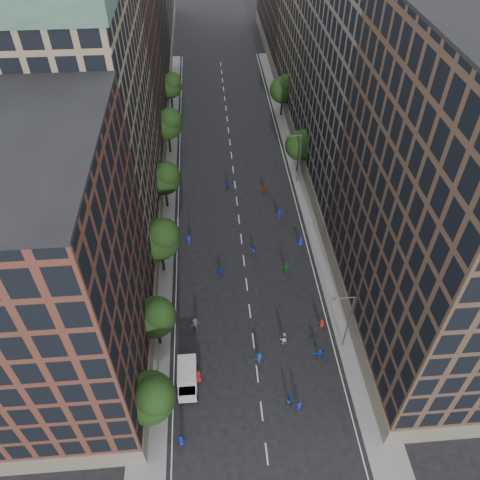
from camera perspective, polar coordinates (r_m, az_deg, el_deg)
The scene contains 39 objects.
ground at distance 76.01m, azimuth -0.36°, elevation 4.51°, with size 240.00×240.00×0.00m, color black.
sidewalk_left at distance 82.18m, azimuth -9.20°, elevation 7.36°, with size 4.00×105.00×0.15m, color slate.
sidewalk_right at distance 83.40m, azimuth 7.59°, elevation 8.16°, with size 4.00×105.00×0.15m, color slate.
bldg_left_a at distance 46.82m, azimuth -21.54°, elevation -4.98°, with size 14.00×22.00×30.00m, color #572C21.
bldg_left_b at distance 63.86m, azimuth -17.76°, elevation 12.53°, with size 14.00×26.00×34.00m, color #827255.
bldg_left_c at distance 85.34m, azimuth -14.94°, elevation 18.77°, with size 14.00×20.00×28.00m, color #572C21.
bldg_left_d at distance 106.87m, azimuth -13.58°, elevation 25.12°, with size 14.00×28.00×32.00m, color #2D221E.
bldg_right_a at distance 50.78m, azimuth 23.78°, elevation 3.29°, with size 14.00×30.00×36.00m, color #4D3729.
bldg_right_b at distance 74.02m, azimuth 14.86°, elevation 17.07°, with size 14.00×28.00×33.00m, color #635B52.
bldg_right_c at distance 97.70m, azimuth 10.41°, elevation 24.80°, with size 14.00×26.00×35.00m, color #827255.
tree_left_0 at distance 48.14m, azimuth -10.84°, elevation -18.28°, with size 5.20×5.20×8.83m.
tree_left_1 at distance 53.93m, azimuth -10.17°, elevation -9.10°, with size 4.80×4.80×8.21m.
tree_left_2 at distance 61.40m, azimuth -9.67°, elevation 0.26°, with size 5.60×5.60×9.45m.
tree_left_3 at distance 72.57m, azimuth -9.15°, elevation 7.52°, with size 5.00×5.00×8.58m.
tree_left_4 at distance 85.90m, azimuth -8.75°, elevation 13.93°, with size 5.40×5.40×9.08m.
tree_left_5 at distance 100.33m, azimuth -8.43°, elevation 18.21°, with size 4.80×4.80×8.33m.
tree_right_a at distance 80.52m, azimuth 7.47°, elevation 11.51°, with size 5.00×5.00×8.39m.
tree_right_b at distance 97.60m, azimuth 5.37°, elevation 17.92°, with size 5.20×5.20×8.83m.
streetlamp_near at distance 54.66m, azimuth 12.93°, elevation -9.39°, with size 2.64×0.22×9.06m.
streetlamp_far at distance 78.22m, azimuth 7.06°, elevation 10.10°, with size 2.64×0.22×9.06m.
cargo_van at distance 54.04m, azimuth -6.43°, elevation -16.33°, with size 2.21×4.72×2.50m.
skater_0 at distance 51.51m, azimuth -7.18°, elevation -23.11°, with size 0.77×0.50×1.58m, color #13179D.
skater_1 at distance 53.02m, azimuth 7.21°, elevation -19.45°, with size 0.63×0.41×1.72m, color #1620B3.
skater_2 at distance 53.29m, azimuth 5.96°, elevation -18.90°, with size 0.76×0.59×1.56m, color navy.
skater_3 at distance 55.60m, azimuth 2.35°, elevation -14.22°, with size 1.09×0.63×1.69m, color #123896.
skater_4 at distance 55.21m, azimuth -7.07°, elevation -15.53°, with size 0.88×0.37×1.51m, color #1B16B9.
skater_5 at distance 56.61m, azimuth 9.68°, elevation -13.52°, with size 1.60×0.51×1.73m, color #1542B0.
skater_6 at distance 54.43m, azimuth -5.06°, elevation -16.26°, with size 0.92×0.60×1.88m, color maroon.
skater_7 at distance 59.09m, azimuth 9.90°, elevation -10.10°, with size 0.62×0.41×1.70m, color #AE221D.
skater_8 at distance 57.14m, azimuth 5.32°, elevation -11.90°, with size 0.92×0.72×1.89m, color #B7B7B3.
skater_9 at distance 58.44m, azimuth -5.47°, elevation -10.13°, with size 1.22×0.70×1.89m, color #3A3A3F.
skater_10 at distance 64.53m, azimuth 5.66°, elevation -3.41°, with size 1.07×0.44×1.82m, color #206A2A.
skater_11 at distance 63.95m, azimuth -2.48°, elevation -3.94°, with size 1.41×0.45×1.52m, color #1631B4.
skater_12 at distance 68.68m, azimuth 7.39°, elevation -0.20°, with size 0.75×0.49×1.53m, color #1724BB.
skater_13 at distance 68.41m, azimuth -6.22°, elevation -0.05°, with size 0.70×0.46×1.92m, color #162BB5.
skater_14 at distance 66.88m, azimuth 1.65°, elevation -1.23°, with size 0.75×0.58×1.54m, color #1536AF.
skater_15 at distance 72.77m, azimuth 4.80°, elevation 3.12°, with size 1.10×0.63×1.70m, color #131C9A.
skater_16 at distance 78.21m, azimuth -1.45°, elevation 6.63°, with size 1.07×0.45×1.83m, color #1816B7.
skater_17 at distance 77.75m, azimuth 2.99°, elevation 6.19°, with size 1.42×0.45×1.53m, color #A1231A.
Camera 1 is at (-4.19, -18.94, 47.81)m, focal length 35.00 mm.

